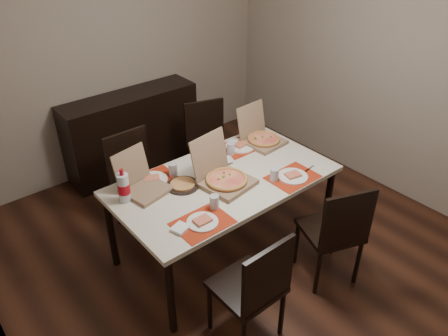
% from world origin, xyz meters
% --- Properties ---
extents(ground, '(3.80, 4.00, 0.02)m').
position_xyz_m(ground, '(0.00, 0.00, -0.01)').
color(ground, '#3D1E12').
rests_on(ground, ground).
extents(room_walls, '(3.84, 4.02, 2.62)m').
position_xyz_m(room_walls, '(0.00, 0.43, 1.73)').
color(room_walls, gray).
rests_on(room_walls, ground).
extents(sideboard, '(1.50, 0.40, 0.90)m').
position_xyz_m(sideboard, '(0.00, 1.78, 0.45)').
color(sideboard, black).
rests_on(sideboard, ground).
extents(dining_table, '(1.80, 1.00, 0.75)m').
position_xyz_m(dining_table, '(-0.09, 0.06, 0.68)').
color(dining_table, beige).
rests_on(dining_table, ground).
extents(chair_near_left, '(0.42, 0.42, 0.93)m').
position_xyz_m(chair_near_left, '(-0.53, -0.78, 0.51)').
color(chair_near_left, black).
rests_on(chair_near_left, ground).
extents(chair_near_right, '(0.54, 0.54, 0.93)m').
position_xyz_m(chair_near_right, '(0.34, -0.77, 0.51)').
color(chair_near_right, black).
rests_on(chair_near_right, ground).
extents(chair_far_left, '(0.43, 0.43, 0.93)m').
position_xyz_m(chair_far_left, '(-0.47, 0.86, 0.51)').
color(chair_far_left, black).
rests_on(chair_far_left, ground).
extents(chair_far_right, '(0.53, 0.53, 0.93)m').
position_xyz_m(chair_far_right, '(0.44, 0.96, 0.51)').
color(chair_far_right, black).
rests_on(chair_far_right, ground).
extents(setting_near_left, '(0.43, 0.30, 0.11)m').
position_xyz_m(setting_near_left, '(-0.54, -0.25, 0.77)').
color(setting_near_left, '#B1240B').
rests_on(setting_near_left, dining_table).
extents(setting_near_right, '(0.47, 0.30, 0.11)m').
position_xyz_m(setting_near_right, '(0.31, -0.27, 0.77)').
color(setting_near_right, '#B1240B').
rests_on(setting_near_right, dining_table).
extents(setting_far_left, '(0.44, 0.30, 0.11)m').
position_xyz_m(setting_far_left, '(-0.54, 0.40, 0.77)').
color(setting_far_left, '#B1240B').
rests_on(setting_far_left, dining_table).
extents(setting_far_right, '(0.44, 0.30, 0.11)m').
position_xyz_m(setting_far_right, '(0.32, 0.36, 0.77)').
color(setting_far_right, '#B1240B').
rests_on(setting_far_right, dining_table).
extents(napkin_loose, '(0.15, 0.14, 0.02)m').
position_xyz_m(napkin_loose, '(-0.01, 0.04, 0.76)').
color(napkin_loose, white).
rests_on(napkin_loose, dining_table).
extents(pizza_box_center, '(0.43, 0.46, 0.37)m').
position_xyz_m(pizza_box_center, '(-0.14, 0.01, 0.81)').
color(pizza_box_center, '#81644A').
rests_on(pizza_box_center, dining_table).
extents(pizza_box_right, '(0.36, 0.39, 0.33)m').
position_xyz_m(pizza_box_right, '(0.56, 0.31, 0.80)').
color(pizza_box_right, '#81644A').
rests_on(pizza_box_right, dining_table).
extents(pizza_box_left, '(0.37, 0.40, 0.31)m').
position_xyz_m(pizza_box_left, '(-0.68, 0.34, 0.81)').
color(pizza_box_left, '#81644A').
rests_on(pizza_box_left, dining_table).
extents(faina_plate, '(0.26, 0.26, 0.03)m').
position_xyz_m(faina_plate, '(-0.42, 0.18, 0.76)').
color(faina_plate, black).
rests_on(faina_plate, dining_table).
extents(dip_bowl, '(0.16, 0.16, 0.03)m').
position_xyz_m(dip_bowl, '(0.08, 0.24, 0.77)').
color(dip_bowl, white).
rests_on(dip_bowl, dining_table).
extents(soda_bottle, '(0.09, 0.09, 0.27)m').
position_xyz_m(soda_bottle, '(-0.86, 0.30, 0.87)').
color(soda_bottle, silver).
rests_on(soda_bottle, dining_table).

